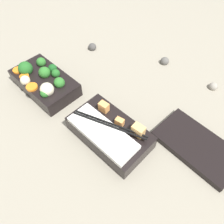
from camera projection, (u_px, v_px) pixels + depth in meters
The scene contains 7 objects.
ground_plane at pixel (72, 109), 0.64m from camera, with size 3.00×3.00×0.00m, color gray.
bento_tray_vegetable at pixel (43, 82), 0.67m from camera, with size 0.21×0.13×0.08m.
bento_tray_rice at pixel (109, 132), 0.56m from camera, with size 0.21×0.12×0.08m.
bento_lid at pixel (196, 146), 0.56m from camera, with size 0.21×0.12×0.02m, color black.
pebble_0 at pixel (92, 47), 0.82m from camera, with size 0.03×0.03×0.03m, color #474442.
pebble_1 at pixel (165, 61), 0.77m from camera, with size 0.03×0.03×0.03m, color #595651.
pebble_2 at pixel (213, 87), 0.69m from camera, with size 0.03×0.03×0.03m, color gray.
Camera 1 is at (0.36, -0.20, 0.50)m, focal length 35.00 mm.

